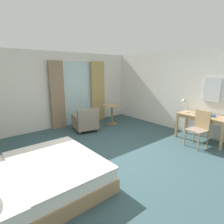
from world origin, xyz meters
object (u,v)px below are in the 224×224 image
at_px(writing_desk, 203,118).
at_px(closed_book, 210,115).
at_px(round_cafe_table, 112,110).
at_px(armchair_by_window, 86,122).
at_px(bed, 32,179).
at_px(desk_chair, 199,127).
at_px(desk_lamp, 185,102).

distance_m(writing_desk, closed_book, 0.19).
bearing_deg(round_cafe_table, armchair_by_window, -177.51).
height_order(bed, desk_chair, bed).
relative_size(desk_lamp, closed_book, 1.60).
xyz_separation_m(bed, desk_chair, (3.99, -0.80, 0.28)).
bearing_deg(desk_lamp, armchair_by_window, 132.65).
relative_size(writing_desk, round_cafe_table, 1.80).
xyz_separation_m(bed, closed_book, (4.49, -0.83, 0.51)).
xyz_separation_m(bed, round_cafe_table, (3.48, 2.18, 0.29)).
height_order(writing_desk, armchair_by_window, armchair_by_window).
xyz_separation_m(closed_book, armchair_by_window, (-2.18, 2.96, -0.44)).
bearing_deg(desk_lamp, bed, 178.32).
xyz_separation_m(armchair_by_window, round_cafe_table, (1.17, 0.05, 0.23)).
bearing_deg(armchair_by_window, desk_lamp, -47.35).
height_order(closed_book, armchair_by_window, armchair_by_window).
xyz_separation_m(bed, writing_desk, (4.43, -0.69, 0.40)).
distance_m(writing_desk, desk_chair, 0.47).
distance_m(bed, round_cafe_table, 4.12).
distance_m(armchair_by_window, round_cafe_table, 1.19).
distance_m(desk_lamp, closed_book, 0.77).
bearing_deg(desk_lamp, closed_book, -81.87).
bearing_deg(writing_desk, closed_book, -65.49).
relative_size(writing_desk, desk_chair, 1.39).
xyz_separation_m(writing_desk, desk_lamp, (-0.04, 0.56, 0.39)).
bearing_deg(bed, round_cafe_table, 32.11).
relative_size(desk_chair, round_cafe_table, 1.30).
height_order(desk_chair, round_cafe_table, desk_chair).
relative_size(closed_book, round_cafe_table, 0.38).
bearing_deg(writing_desk, bed, 171.14).
relative_size(writing_desk, armchair_by_window, 1.45).
bearing_deg(desk_lamp, round_cafe_table, 111.62).
bearing_deg(desk_lamp, writing_desk, -86.41).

